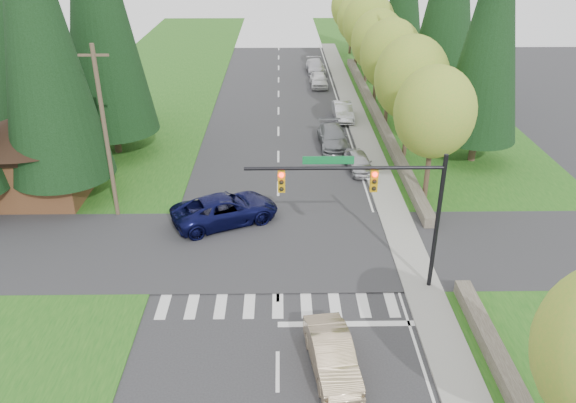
{
  "coord_description": "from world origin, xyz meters",
  "views": [
    {
      "loc": [
        0.17,
        -17.47,
        15.73
      ],
      "look_at": [
        0.53,
        8.09,
        2.8
      ],
      "focal_mm": 35.0,
      "sensor_mm": 36.0,
      "label": 1
    }
  ],
  "objects_px": {
    "parked_car_a": "(359,162)",
    "parked_car_e": "(315,66)",
    "parked_car_c": "(343,111)",
    "parked_car_d": "(319,80)",
    "parked_car_b": "(333,137)",
    "sedan_champagne": "(332,355)",
    "suv_navy": "(225,209)"
  },
  "relations": [
    {
      "from": "parked_car_c",
      "to": "parked_car_e",
      "type": "height_order",
      "value": "parked_car_c"
    },
    {
      "from": "parked_car_c",
      "to": "parked_car_a",
      "type": "bearing_deg",
      "value": -90.86
    },
    {
      "from": "suv_navy",
      "to": "parked_car_a",
      "type": "height_order",
      "value": "suv_navy"
    },
    {
      "from": "sedan_champagne",
      "to": "parked_car_a",
      "type": "distance_m",
      "value": 19.56
    },
    {
      "from": "parked_car_b",
      "to": "parked_car_c",
      "type": "xyz_separation_m",
      "value": [
        1.4,
        6.42,
        -0.02
      ]
    },
    {
      "from": "sedan_champagne",
      "to": "parked_car_a",
      "type": "relative_size",
      "value": 1.15
    },
    {
      "from": "parked_car_d",
      "to": "parked_car_e",
      "type": "xyz_separation_m",
      "value": [
        0.0,
        5.99,
        -0.02
      ]
    },
    {
      "from": "parked_car_d",
      "to": "sedan_champagne",
      "type": "bearing_deg",
      "value": -93.18
    },
    {
      "from": "suv_navy",
      "to": "parked_car_d",
      "type": "distance_m",
      "value": 30.09
    },
    {
      "from": "parked_car_c",
      "to": "parked_car_e",
      "type": "relative_size",
      "value": 0.9
    },
    {
      "from": "parked_car_a",
      "to": "parked_car_e",
      "type": "xyz_separation_m",
      "value": [
        -1.4,
        27.88,
        0.06
      ]
    },
    {
      "from": "suv_navy",
      "to": "parked_car_e",
      "type": "bearing_deg",
      "value": -36.32
    },
    {
      "from": "suv_navy",
      "to": "parked_car_a",
      "type": "bearing_deg",
      "value": -74.34
    },
    {
      "from": "parked_car_a",
      "to": "parked_car_c",
      "type": "xyz_separation_m",
      "value": [
        0.0,
        11.14,
        0.07
      ]
    },
    {
      "from": "suv_navy",
      "to": "parked_car_b",
      "type": "distance_m",
      "value": 14.06
    },
    {
      "from": "sedan_champagne",
      "to": "parked_car_d",
      "type": "relative_size",
      "value": 1.04
    },
    {
      "from": "sedan_champagne",
      "to": "parked_car_e",
      "type": "distance_m",
      "value": 47.17
    },
    {
      "from": "parked_car_a",
      "to": "parked_car_e",
      "type": "relative_size",
      "value": 0.78
    },
    {
      "from": "parked_car_c",
      "to": "parked_car_d",
      "type": "xyz_separation_m",
      "value": [
        -1.4,
        10.74,
        -0.0
      ]
    },
    {
      "from": "suv_navy",
      "to": "parked_car_b",
      "type": "relative_size",
      "value": 1.19
    },
    {
      "from": "suv_navy",
      "to": "parked_car_c",
      "type": "distance_m",
      "value": 20.39
    },
    {
      "from": "sedan_champagne",
      "to": "parked_car_d",
      "type": "distance_m",
      "value": 41.18
    },
    {
      "from": "parked_car_b",
      "to": "parked_car_e",
      "type": "height_order",
      "value": "parked_car_b"
    },
    {
      "from": "suv_navy",
      "to": "parked_car_d",
      "type": "height_order",
      "value": "suv_navy"
    },
    {
      "from": "parked_car_c",
      "to": "parked_car_b",
      "type": "bearing_deg",
      "value": -103.17
    },
    {
      "from": "sedan_champagne",
      "to": "suv_navy",
      "type": "xyz_separation_m",
      "value": [
        -5.12,
        11.91,
        0.12
      ]
    },
    {
      "from": "parked_car_b",
      "to": "parked_car_d",
      "type": "relative_size",
      "value": 1.21
    },
    {
      "from": "parked_car_a",
      "to": "parked_car_b",
      "type": "relative_size",
      "value": 0.75
    },
    {
      "from": "sedan_champagne",
      "to": "parked_car_d",
      "type": "bearing_deg",
      "value": 79.22
    },
    {
      "from": "parked_car_c",
      "to": "parked_car_d",
      "type": "height_order",
      "value": "parked_car_c"
    },
    {
      "from": "sedan_champagne",
      "to": "parked_car_e",
      "type": "height_order",
      "value": "sedan_champagne"
    },
    {
      "from": "sedan_champagne",
      "to": "suv_navy",
      "type": "relative_size",
      "value": 0.72
    }
  ]
}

